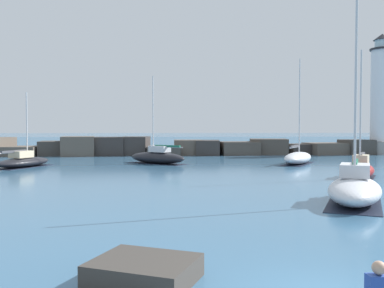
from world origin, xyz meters
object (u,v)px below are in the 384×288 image
sailboat_moored_2 (23,161)px  lighthouse (381,101)px  sailboat_moored_0 (360,169)px  sailboat_moored_3 (355,188)px  sailboat_moored_1 (157,157)px  sailboat_moored_4 (298,158)px

sailboat_moored_2 → lighthouse: bearing=20.8°
sailboat_moored_0 → sailboat_moored_2: size_ratio=1.32×
sailboat_moored_0 → sailboat_moored_3: sailboat_moored_3 is taller
sailboat_moored_1 → sailboat_moored_2: bearing=-166.6°
sailboat_moored_0 → sailboat_moored_2: sailboat_moored_0 is taller
lighthouse → sailboat_moored_3: lighthouse is taller
sailboat_moored_0 → sailboat_moored_1: (-15.11, 13.92, 0.05)m
sailboat_moored_3 → sailboat_moored_4: (4.58, 22.78, -0.09)m
sailboat_moored_3 → sailboat_moored_4: sailboat_moored_4 is taller
sailboat_moored_2 → sailboat_moored_4: (27.11, 1.62, 0.10)m
lighthouse → sailboat_moored_2: 47.53m
lighthouse → sailboat_moored_3: size_ratio=1.71×
lighthouse → sailboat_moored_4: size_ratio=1.55×
sailboat_moored_1 → sailboat_moored_2: 12.98m
sailboat_moored_2 → sailboat_moored_3: 30.90m
sailboat_moored_1 → sailboat_moored_2: sailboat_moored_1 is taller
sailboat_moored_4 → sailboat_moored_2: bearing=-176.6°
sailboat_moored_1 → sailboat_moored_3: (9.90, -24.16, 0.03)m
sailboat_moored_1 → sailboat_moored_3: sailboat_moored_3 is taller
sailboat_moored_3 → lighthouse: bearing=60.5°
sailboat_moored_3 → sailboat_moored_2: bearing=136.8°
lighthouse → sailboat_moored_4: lighthouse is taller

